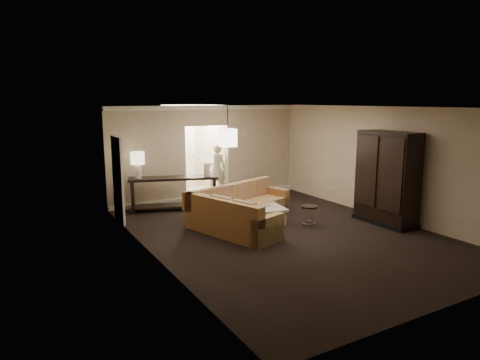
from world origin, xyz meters
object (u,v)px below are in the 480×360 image
armoire (387,180)px  person (217,167)px  sectional_sofa (241,210)px  coffee_table (262,214)px  console_table (174,190)px  drink_table (309,212)px

armoire → person: armoire is taller
sectional_sofa → armoire: bearing=-45.7°
coffee_table → person: person is taller
coffee_table → person: size_ratio=0.63×
sectional_sofa → person: (0.95, 3.18, 0.55)m
console_table → armoire: armoire is taller
coffee_table → person: (0.41, 3.30, 0.70)m
sectional_sofa → drink_table: bearing=-52.8°
coffee_table → console_table: console_table is taller
drink_table → console_table: bearing=126.5°
sectional_sofa → console_table: 2.28m
sectional_sofa → coffee_table: size_ratio=2.71×
console_table → drink_table: console_table is taller
armoire → console_table: bearing=137.0°
armoire → person: 5.28m
drink_table → person: size_ratio=0.28×
coffee_table → drink_table: size_ratio=2.26×
coffee_table → armoire: bearing=-30.8°
drink_table → person: person is taller
drink_table → person: 4.17m
sectional_sofa → console_table: (-0.90, 2.08, 0.20)m
console_table → armoire: 5.48m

